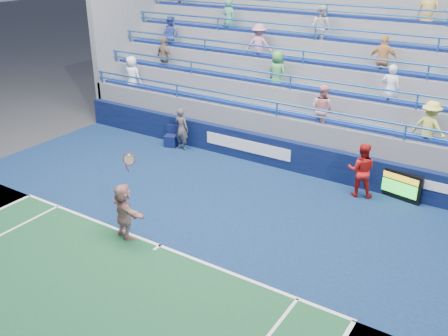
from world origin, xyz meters
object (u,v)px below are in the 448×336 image
Objects in this scene: judge_chair at (171,140)px; tennis_player at (124,211)px; serve_speed_board at (401,186)px; line_judge at (182,129)px; ball_girl at (361,170)px.

tennis_player is at bearing -62.17° from judge_chair.
tennis_player reaches higher than serve_speed_board.
line_judge is 0.94× the size of ball_girl.
serve_speed_board is 0.53× the size of tennis_player.
tennis_player is 7.55m from ball_girl.
ball_girl is at bearing 52.39° from tennis_player.
serve_speed_board is at bearing 2.04° from judge_chair.
ball_girl is at bearing -158.62° from serve_speed_board.
tennis_player is at bearing -131.92° from serve_speed_board.
judge_chair is 0.50× the size of line_judge.
judge_chair is at bearing -17.16° from ball_girl.
serve_speed_board is at bearing -174.58° from line_judge.
serve_speed_board is 0.81× the size of line_judge.
line_judge reaches higher than serve_speed_board.
line_judge reaches higher than judge_chair.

